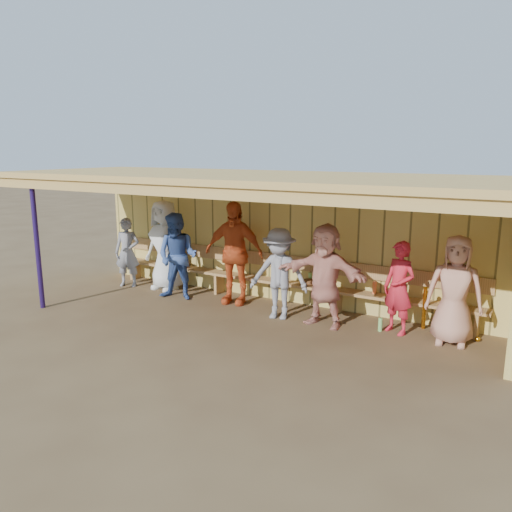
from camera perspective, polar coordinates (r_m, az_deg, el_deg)
The scene contains 12 objects.
ground at distance 8.81m, azimuth -1.15°, elevation -7.11°, with size 90.00×90.00×0.00m, color brown.
player_a at distance 11.01m, azimuth -14.49°, elevation 0.40°, with size 0.54×0.35×1.48m, color gray.
player_b at distance 10.55m, azimuth -10.37°, elevation 1.21°, with size 0.92×0.60×1.88m, color silver.
player_c at distance 9.83m, azimuth -8.95°, elevation -0.06°, with size 0.83×0.65×1.71m, color #375497.
player_d at distance 9.44m, azimuth -2.56°, elevation 0.37°, with size 1.15×0.48×1.96m, color #D55222.
player_e at distance 8.61m, azimuth 2.65°, elevation -2.06°, with size 1.03×0.59×1.59m, color gray.
player_f at distance 8.31m, azimuth 7.86°, elevation -2.19°, with size 1.60×0.51×1.73m, color tan.
player_g at distance 8.23m, azimuth 16.02°, elevation -3.52°, with size 0.55×0.36×1.50m, color red.
player_h at distance 8.03m, azimuth 21.77°, elevation -3.67°, with size 0.82×0.53×1.67m, color tan.
dugout_structure at distance 8.81m, azimuth 3.30°, elevation 4.23°, with size 8.80×3.20×2.50m.
bench at distance 9.59m, azimuth 2.30°, elevation -2.23°, with size 7.60×0.34×0.93m.
dugout_equipment at distance 9.72m, azimuth -0.59°, elevation -2.25°, with size 6.01×0.62×0.80m.
Camera 1 is at (4.34, -7.10, 2.89)m, focal length 35.00 mm.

